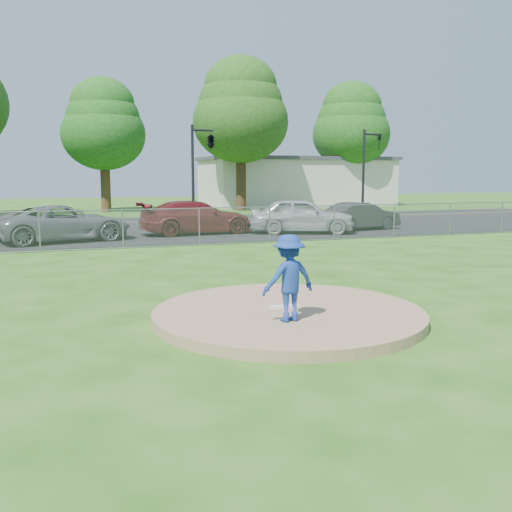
{
  "coord_description": "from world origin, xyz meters",
  "views": [
    {
      "loc": [
        -4.18,
        -10.28,
        2.89
      ],
      "look_at": [
        0.0,
        2.0,
        1.0
      ],
      "focal_mm": 40.0,
      "sensor_mm": 36.0,
      "label": 1
    }
  ],
  "objects": [
    {
      "name": "ground",
      "position": [
        0.0,
        10.0,
        0.0
      ],
      "size": [
        120.0,
        120.0,
        0.0
      ],
      "primitive_type": "plane",
      "color": "#225011",
      "rests_on": "ground"
    },
    {
      "name": "pitchers_mound",
      "position": [
        0.0,
        0.0,
        0.1
      ],
      "size": [
        5.4,
        5.4,
        0.2
      ],
      "primitive_type": "cylinder",
      "color": "#927350",
      "rests_on": "ground"
    },
    {
      "name": "pitching_rubber",
      "position": [
        0.0,
        0.2,
        0.22
      ],
      "size": [
        0.6,
        0.15,
        0.04
      ],
      "primitive_type": "cube",
      "color": "white",
      "rests_on": "pitchers_mound"
    },
    {
      "name": "chain_link_fence",
      "position": [
        0.0,
        12.0,
        0.75
      ],
      "size": [
        40.0,
        0.06,
        1.5
      ],
      "primitive_type": "cube",
      "color": "gray",
      "rests_on": "ground"
    },
    {
      "name": "parking_lot",
      "position": [
        0.0,
        16.5,
        0.01
      ],
      "size": [
        50.0,
        8.0,
        0.01
      ],
      "primitive_type": "cube",
      "color": "black",
      "rests_on": "ground"
    },
    {
      "name": "street",
      "position": [
        0.0,
        24.0,
        0.0
      ],
      "size": [
        60.0,
        7.0,
        0.01
      ],
      "primitive_type": "cube",
      "color": "black",
      "rests_on": "ground"
    },
    {
      "name": "commercial_building",
      "position": [
        16.0,
        38.0,
        2.16
      ],
      "size": [
        16.4,
        9.4,
        4.3
      ],
      "color": "beige",
      "rests_on": "ground"
    },
    {
      "name": "tree_center",
      "position": [
        -1.0,
        34.0,
        6.47
      ],
      "size": [
        6.16,
        6.16,
        9.84
      ],
      "color": "#3B2815",
      "rests_on": "ground"
    },
    {
      "name": "tree_right",
      "position": [
        9.0,
        32.0,
        7.65
      ],
      "size": [
        7.28,
        7.28,
        11.63
      ],
      "color": "#342113",
      "rests_on": "ground"
    },
    {
      "name": "tree_far_right",
      "position": [
        20.0,
        35.0,
        7.06
      ],
      "size": [
        6.72,
        6.72,
        10.74
      ],
      "color": "#361F13",
      "rests_on": "ground"
    },
    {
      "name": "traffic_signal_center",
      "position": [
        3.97,
        22.0,
        4.61
      ],
      "size": [
        1.42,
        2.48,
        5.6
      ],
      "color": "black",
      "rests_on": "ground"
    },
    {
      "name": "traffic_signal_right",
      "position": [
        14.24,
        22.0,
        3.36
      ],
      "size": [
        1.28,
        0.2,
        5.6
      ],
      "color": "black",
      "rests_on": "ground"
    },
    {
      "name": "pitcher",
      "position": [
        -0.33,
        -0.81,
        1.0
      ],
      "size": [
        1.11,
        0.74,
        1.6
      ],
      "primitive_type": "imported",
      "rotation": [
        0.0,
        0.0,
        3.29
      ],
      "color": "navy",
      "rests_on": "pitchers_mound"
    },
    {
      "name": "parked_car_gray",
      "position": [
        -4.13,
        15.23,
        0.78
      ],
      "size": [
        5.99,
        3.92,
        1.53
      ],
      "primitive_type": "imported",
      "rotation": [
        0.0,
        0.0,
        1.84
      ],
      "color": "slate",
      "rests_on": "parking_lot"
    },
    {
      "name": "parked_car_darkred",
      "position": [
        1.89,
        16.34,
        0.8
      ],
      "size": [
        5.6,
        2.67,
        1.58
      ],
      "primitive_type": "imported",
      "rotation": [
        0.0,
        0.0,
        1.66
      ],
      "color": "maroon",
      "rests_on": "parking_lot"
    },
    {
      "name": "parked_car_pearl",
      "position": [
        6.79,
        15.02,
        0.86
      ],
      "size": [
        5.4,
        3.59,
        1.71
      ],
      "primitive_type": "imported",
      "rotation": [
        0.0,
        0.0,
        1.23
      ],
      "color": "#B7B9BC",
      "rests_on": "parking_lot"
    },
    {
      "name": "parked_car_charcoal",
      "position": [
        10.31,
        15.61,
        0.71
      ],
      "size": [
        4.46,
        2.32,
        1.4
      ],
      "primitive_type": "imported",
      "rotation": [
        0.0,
        0.0,
        1.78
      ],
      "color": "#28282B",
      "rests_on": "parking_lot"
    }
  ]
}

